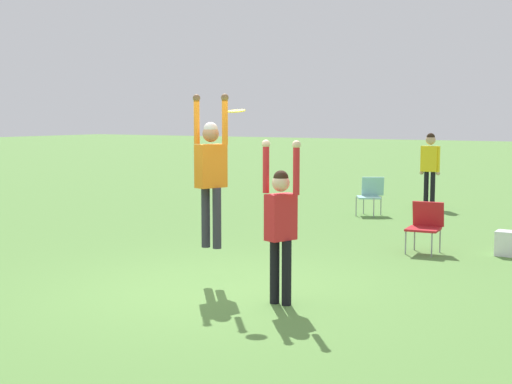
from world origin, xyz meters
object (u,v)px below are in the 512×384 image
Objects in this scene: person_defending at (281,219)px; camping_chair_2 at (425,223)px; frisbee at (237,111)px; camping_chair_0 at (371,193)px; person_jumping at (211,167)px; person_spectator_near at (430,162)px; cooler_box at (512,244)px.

person_defending is 2.35× the size of camping_chair_2.
camping_chair_0 is (-1.32, 7.73, -1.85)m from frisbee.
person_jumping is 9.19× the size of frisbee.
person_spectator_near is at bearing 93.49° from frisbee.
person_defending reaches higher than cooler_box.
person_jumping is 9.65m from person_spectator_near.
person_defending reaches higher than camping_chair_0.
person_jumping is at bearing -93.95° from person_spectator_near.
camping_chair_2 is (1.25, 3.92, -1.87)m from frisbee.
cooler_box is at bearing -167.90° from camping_chair_2.
camping_chair_2 is (2.56, -3.81, -0.02)m from camping_chair_0.
camping_chair_0 reaches higher than camping_chair_2.
camping_chair_2 is 1.43m from cooler_box.
frisbee is (0.56, -0.21, 0.76)m from person_jumping.
frisbee is 0.12× the size of person_spectator_near.
camping_chair_0 reaches higher than cooler_box.
person_defending is 10.22m from person_spectator_near.
cooler_box is at bearing 59.47° from frisbee.
frisbee reaches higher than person_spectator_near.
frisbee is at bearing 66.10° from camping_chair_2.
person_jumping is 0.96m from frisbee.
person_defending is at bearing 77.79° from camping_chair_2.
person_defending is 2.27× the size of camping_chair_0.
person_defending is at bearing -90.00° from person_jumping.
camping_chair_2 is at bearing 72.37° from frisbee.
person_spectator_near reaches higher than camping_chair_2.
frisbee reaches higher than camping_chair_2.
person_defending is 8.79× the size of frisbee.
camping_chair_0 is 2.33m from person_spectator_near.
camping_chair_0 is at bearing 139.11° from cooler_box.
camping_chair_2 is (0.44, 4.19, -0.56)m from person_defending.
camping_chair_2 is 1.68× the size of cooler_box.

